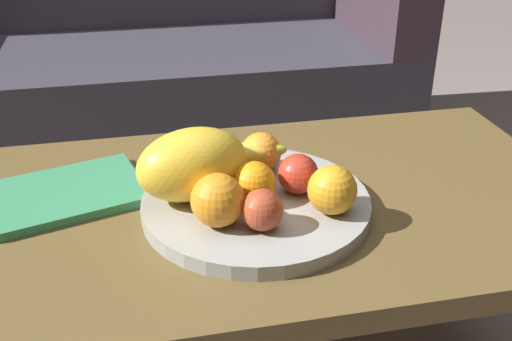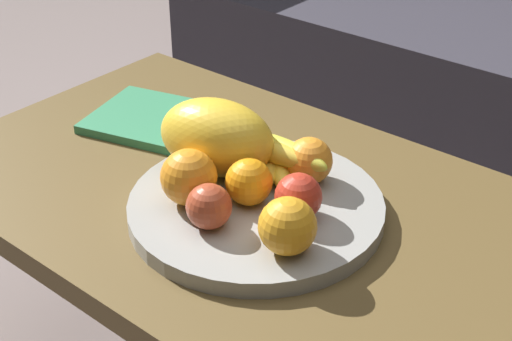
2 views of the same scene
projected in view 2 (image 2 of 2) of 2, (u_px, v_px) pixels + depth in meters
name	position (u px, v px, depth m)	size (l,w,h in m)	color
coffee_table	(275.00, 232.00, 1.11)	(1.13, 0.61, 0.44)	brown
couch	(496.00, 44.00, 1.99)	(1.70, 0.70, 0.90)	#34313B
fruit_bowl	(256.00, 207.00, 1.06)	(0.37, 0.37, 0.03)	#9A9B96
melon_large_front	(217.00, 137.00, 1.10)	(0.18, 0.12, 0.12)	yellow
orange_front	(309.00, 161.00, 1.08)	(0.07, 0.07, 0.07)	orange
orange_left	(249.00, 182.00, 1.04)	(0.07, 0.07, 0.07)	orange
orange_right	(189.00, 177.00, 1.03)	(0.08, 0.08, 0.08)	orange
orange_back	(288.00, 226.00, 0.94)	(0.08, 0.08, 0.08)	orange
apple_front	(209.00, 206.00, 0.99)	(0.06, 0.06, 0.06)	#A84125
apple_left	(298.00, 197.00, 1.00)	(0.07, 0.07, 0.07)	#B93120
banana_bunch	(278.00, 157.00, 1.10)	(0.17, 0.16, 0.06)	yellow
magazine	(163.00, 121.00, 1.30)	(0.25, 0.18, 0.02)	#37875B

